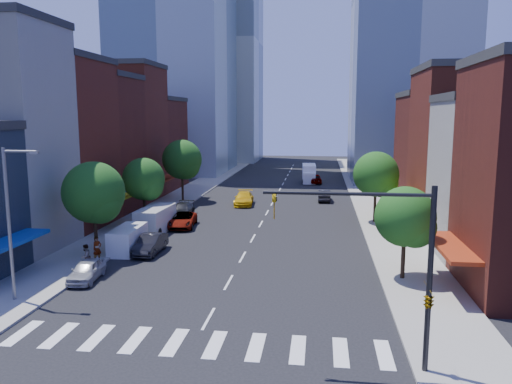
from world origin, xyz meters
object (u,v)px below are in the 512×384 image
Objects in this scene: traffic_car_oncoming at (324,196)px; pedestrian_far at (86,257)px; cargo_van_near at (127,240)px; box_truck at (309,174)px; cargo_van_far at (155,220)px; parked_car_front at (87,271)px; parked_car_rear at (182,210)px; traffic_car_far at (315,179)px; parked_car_second at (150,244)px; pedestrian_near at (97,249)px; parked_car_third at (182,220)px; taxi at (244,199)px.

pedestrian_far is at bearing 61.46° from traffic_car_oncoming.
box_truck is at bearing 71.10° from cargo_van_near.
pedestrian_far is (-0.99, -12.14, -0.13)m from cargo_van_far.
parked_car_rear is at bearing 83.30° from parked_car_front.
traffic_car_far reaches higher than traffic_car_oncoming.
parked_car_second is 5.84m from pedestrian_far.
pedestrian_near is at bearing -168.60° from pedestrian_far.
pedestrian_near reaches higher than parked_car_second.
cargo_van_near reaches higher than traffic_car_oncoming.
parked_car_rear is at bearing 95.69° from parked_car_second.
box_truck reaches higher than cargo_van_near.
cargo_van_far reaches higher than parked_car_second.
cargo_van_far reaches higher than pedestrian_near.
traffic_car_far is 0.65× the size of box_truck.
parked_car_second is at bearing -96.58° from parked_car_third.
box_truck is (13.04, 30.13, 0.62)m from parked_car_rear.
taxi reaches higher than parked_car_front.
taxi is 0.76× the size of box_truck.
cargo_van_near is 1.01× the size of traffic_car_far.
box_truck is 49.94m from pedestrian_near.
parked_car_second is 46.11m from box_truck.
cargo_van_far is at bearing -137.49° from parked_car_third.
cargo_van_near is 0.87× the size of taxi.
parked_car_front is at bearing -132.20° from pedestrian_near.
traffic_car_oncoming reaches higher than parked_car_third.
traffic_car_far is at bearing 70.50° from cargo_van_far.
pedestrian_near reaches higher than parked_car_third.
box_truck is (13.57, 51.57, 0.67)m from parked_car_front.
traffic_car_far is at bearing 14.46° from pedestrian_near.
traffic_car_oncoming is (15.97, 26.26, -0.27)m from cargo_van_near.
parked_car_front is 0.85× the size of cargo_van_near.
pedestrian_near is (-1.00, -3.35, 0.11)m from cargo_van_near.
cargo_van_far is at bearing -173.28° from pedestrian_far.
parked_car_rear is 19.55m from traffic_car_oncoming.
traffic_car_far is (14.56, 42.81, -0.19)m from cargo_van_near.
parked_car_front is 0.56× the size of box_truck.
parked_car_rear is 2.81× the size of pedestrian_far.
taxi is 26.56m from pedestrian_near.
taxi is 1.25× the size of traffic_car_oncoming.
parked_car_third reaches higher than parked_car_front.
taxi is at bearing 65.76° from parked_car_third.
parked_car_third is 1.11× the size of traffic_car_far.
cargo_van_far is (-0.01, 6.92, 0.18)m from cargo_van_near.
parked_car_second is 7.43m from cargo_van_far.
pedestrian_far reaches higher than parked_car_front.
cargo_van_near is at bearing -108.78° from parked_car_third.
cargo_van_near is at bearing -109.06° from box_truck.
traffic_car_far is at bearing 69.31° from cargo_van_near.
pedestrian_near is (-15.57, -46.16, 0.31)m from traffic_car_far.
parked_car_second is at bearing -8.25° from cargo_van_near.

